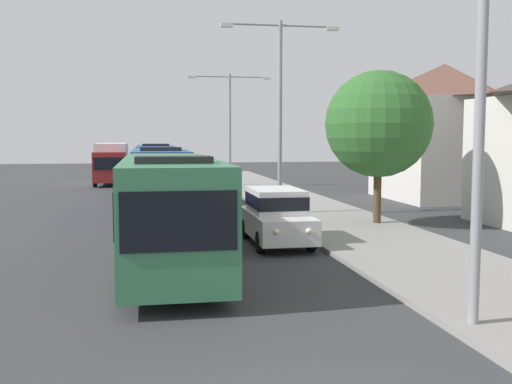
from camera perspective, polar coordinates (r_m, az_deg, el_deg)
bus_lead at (r=17.23m, az=-8.18°, el=-1.37°), size 2.58×10.65×3.21m
bus_second_in_line at (r=29.93m, az=-9.09°, el=1.39°), size 2.58×11.38×3.21m
bus_middle at (r=43.81m, az=-9.48°, el=2.57°), size 2.58×11.14×3.21m
white_suv at (r=20.55m, az=1.91°, el=-2.11°), size 1.86×4.66×1.90m
box_truck_oncoming at (r=48.84m, az=-13.45°, el=2.79°), size 2.35×8.40×3.15m
streetlamp_near at (r=11.97m, az=20.56°, el=13.08°), size 5.36×0.28×8.60m
streetlamp_mid at (r=27.74m, az=2.28°, el=8.84°), size 5.42×0.28×8.70m
streetlamp_far at (r=44.28m, az=-2.50°, el=7.08°), size 6.05×0.28×8.04m
roadside_tree at (r=25.05m, az=11.49°, el=6.29°), size 4.32×4.32×6.18m
house_distant_gabled at (r=37.18m, az=17.23°, el=5.55°), size 6.55×7.86×7.89m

